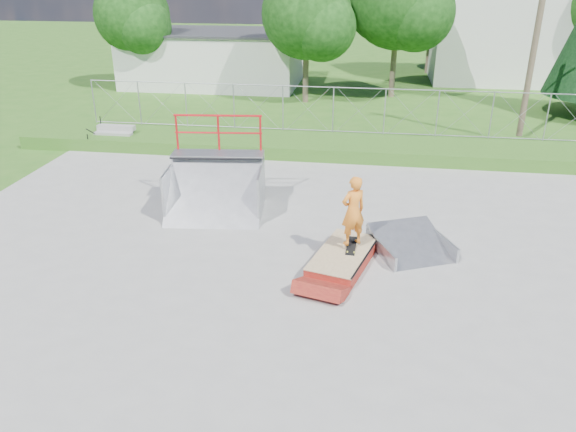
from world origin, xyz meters
name	(u,v)px	position (x,y,z in m)	size (l,w,h in m)	color
ground	(297,273)	(0.00, 0.00, 0.00)	(120.00, 120.00, 0.00)	#30631C
concrete_pad	(297,272)	(0.00, 0.00, 0.02)	(20.00, 16.00, 0.04)	gray
grass_berm	(330,145)	(0.00, 9.50, 0.25)	(24.00, 3.00, 0.50)	#30631C
grind_box	(343,258)	(1.04, 0.57, 0.17)	(1.70, 2.56, 0.35)	maroon
quarter_pipe	(214,171)	(-2.76, 3.01, 1.33)	(2.66, 2.25, 2.66)	gray
flat_bank_ramp	(411,244)	(2.68, 1.41, 0.26)	(1.69, 1.80, 0.52)	gray
skateboard	(351,246)	(1.22, 0.80, 0.39)	(0.22, 0.80, 0.02)	black
skater	(353,214)	(1.22, 0.80, 1.25)	(0.62, 0.41, 1.71)	orange
concrete_stairs	(112,138)	(-8.50, 8.70, 0.40)	(1.50, 1.60, 0.80)	gray
chain_link_fence	(333,110)	(0.00, 10.50, 1.40)	(20.00, 0.06, 1.80)	#96989E
utility_building_flat	(214,59)	(-8.00, 22.00, 1.50)	(10.00, 6.00, 3.00)	beige
gable_house	(503,16)	(9.00, 26.00, 3.84)	(8.40, 6.08, 8.94)	beige
utility_pole	(536,40)	(7.50, 12.00, 4.00)	(0.24, 0.24, 8.00)	brown
tree_left_near	(311,18)	(-1.75, 17.83, 4.24)	(4.76, 4.48, 6.65)	brown
tree_center	(404,3)	(2.78, 19.81, 4.85)	(5.44, 5.12, 7.60)	brown
tree_left_far	(135,18)	(-11.77, 19.85, 3.94)	(4.42, 4.16, 6.18)	brown
tree_back_mid	(436,16)	(5.21, 27.86, 3.63)	(4.08, 3.84, 5.70)	brown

